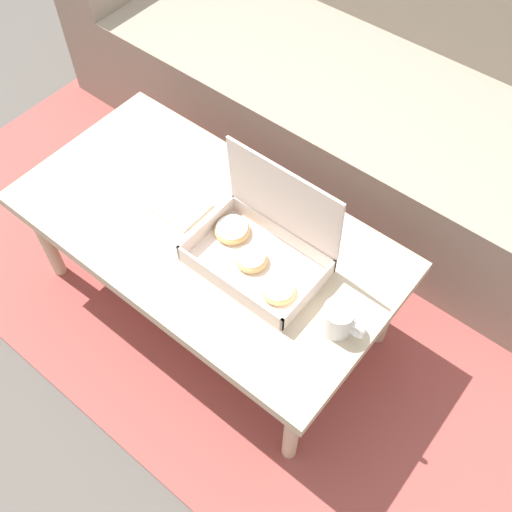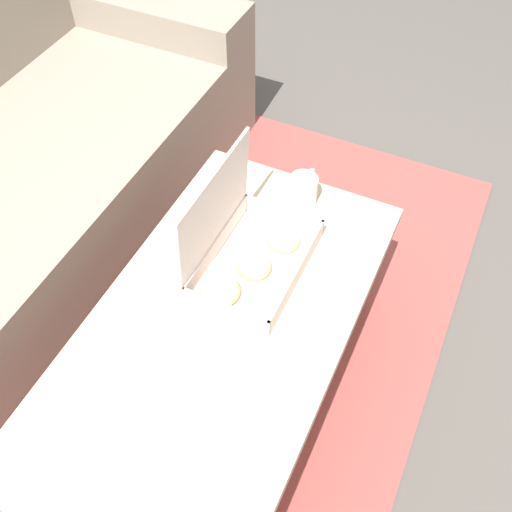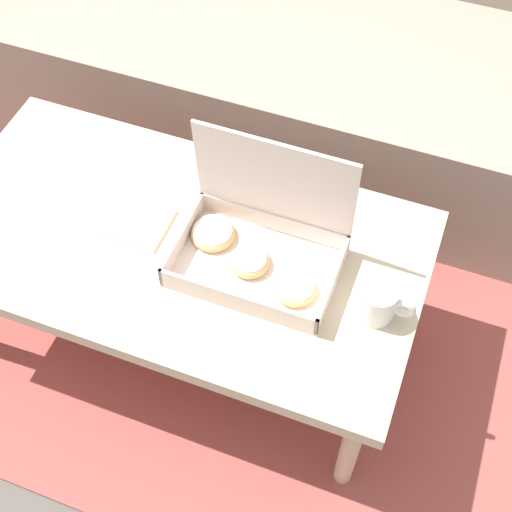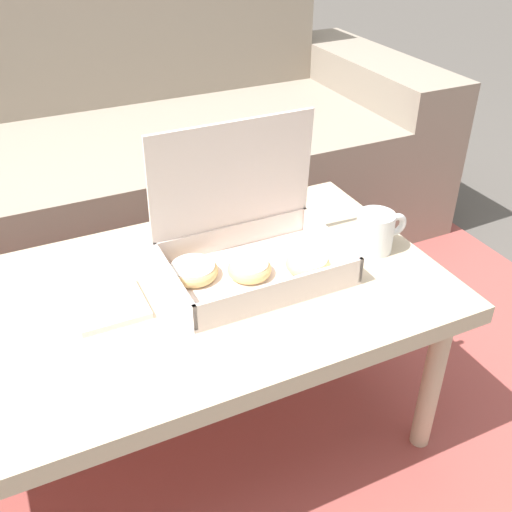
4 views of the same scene
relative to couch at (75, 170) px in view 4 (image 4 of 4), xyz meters
name	(u,v)px [view 4 (image 4 of 4)]	position (x,y,z in m)	size (l,w,h in m)	color
ground_plane	(162,408)	(0.00, -0.84, -0.31)	(12.00, 12.00, 0.00)	#514C47
area_rug	(130,336)	(0.00, -0.54, -0.30)	(2.58, 1.95, 0.01)	#994742
couch	(75,170)	(0.00, 0.00, 0.00)	(2.46, 0.87, 0.93)	gray
coffee_table	(164,314)	(0.00, -0.96, 0.08)	(1.15, 0.61, 0.43)	#C6B293
pastry_box	(247,246)	(0.19, -0.94, 0.18)	(0.36, 0.24, 0.30)	silver
coffee_mug	(376,231)	(0.49, -0.99, 0.17)	(0.12, 0.08, 0.09)	white
napkin_stack	(109,306)	(-0.10, -0.95, 0.13)	(0.13, 0.13, 0.01)	white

